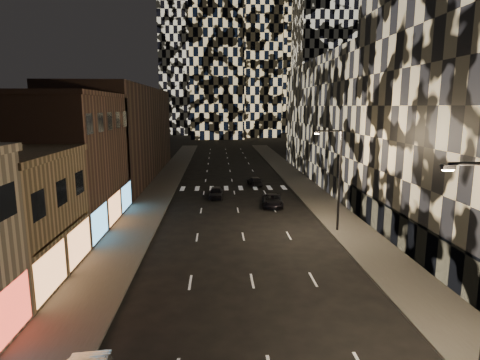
{
  "coord_description": "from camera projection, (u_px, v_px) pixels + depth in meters",
  "views": [
    {
      "loc": [
        -2.17,
        -4.28,
        11.16
      ],
      "look_at": [
        -0.59,
        23.62,
        6.0
      ],
      "focal_mm": 30.0,
      "sensor_mm": 36.0,
      "label": 1
    }
  ],
  "objects": [
    {
      "name": "retail_filler_left",
      "position": [
        123.0,
        133.0,
        63.03
      ],
      "size": [
        10.0,
        40.0,
        14.0
      ],
      "primitive_type": "cube",
      "color": "brown",
      "rests_on": "ground"
    },
    {
      "name": "curb_left",
      "position": [
        176.0,
        188.0,
        54.98
      ],
      "size": [
        0.2,
        120.0,
        0.15
      ],
      "primitive_type": "cube",
      "color": "#4C4C47",
      "rests_on": "ground"
    },
    {
      "name": "car_dark_midlane",
      "position": [
        216.0,
        192.0,
        49.31
      ],
      "size": [
        1.79,
        4.12,
        1.39
      ],
      "primitive_type": "imported",
      "rotation": [
        0.0,
        0.0,
        -0.04
      ],
      "color": "black",
      "rests_on": "ground"
    },
    {
      "name": "sidewalk_right",
      "position": [
        305.0,
        187.0,
        55.98
      ],
      "size": [
        4.0,
        120.0,
        0.15
      ],
      "primitive_type": "cube",
      "color": "#47443F",
      "rests_on": "ground"
    },
    {
      "name": "retail_brown",
      "position": [
        58.0,
        163.0,
        37.2
      ],
      "size": [
        10.0,
        15.0,
        12.0
      ],
      "primitive_type": "cube",
      "color": "brown",
      "rests_on": "ground"
    },
    {
      "name": "midrise_filler_right",
      "position": [
        361.0,
        120.0,
        61.79
      ],
      "size": [
        16.0,
        40.0,
        18.0
      ],
      "primitive_type": "cube",
      "color": "#232326",
      "rests_on": "ground"
    },
    {
      "name": "car_dark_oncoming",
      "position": [
        255.0,
        181.0,
        57.19
      ],
      "size": [
        2.07,
        4.38,
        1.23
      ],
      "primitive_type": "imported",
      "rotation": [
        0.0,
        0.0,
        3.22
      ],
      "color": "black",
      "rests_on": "ground"
    },
    {
      "name": "curb_right",
      "position": [
        290.0,
        187.0,
        55.86
      ],
      "size": [
        0.2,
        120.0,
        0.15
      ],
      "primitive_type": "cube",
      "color": "#4C4C47",
      "rests_on": "ground"
    },
    {
      "name": "streetlight_far",
      "position": [
        337.0,
        173.0,
        35.29
      ],
      "size": [
        2.55,
        0.25,
        9.0
      ],
      "color": "black",
      "rests_on": "sidewalk_right"
    },
    {
      "name": "midrise_base",
      "position": [
        406.0,
        234.0,
        30.81
      ],
      "size": [
        0.6,
        25.0,
        3.0
      ],
      "primitive_type": "cube",
      "color": "#383838",
      "rests_on": "ground"
    },
    {
      "name": "sidewalk_left",
      "position": [
        161.0,
        188.0,
        54.86
      ],
      "size": [
        4.0,
        120.0,
        0.15
      ],
      "primitive_type": "cube",
      "color": "#47443F",
      "rests_on": "ground"
    },
    {
      "name": "car_dark_rightlane",
      "position": [
        273.0,
        201.0,
        45.2
      ],
      "size": [
        2.53,
        4.88,
        1.32
      ],
      "primitive_type": "imported",
      "rotation": [
        0.0,
        0.0,
        -0.07
      ],
      "color": "black",
      "rests_on": "ground"
    }
  ]
}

